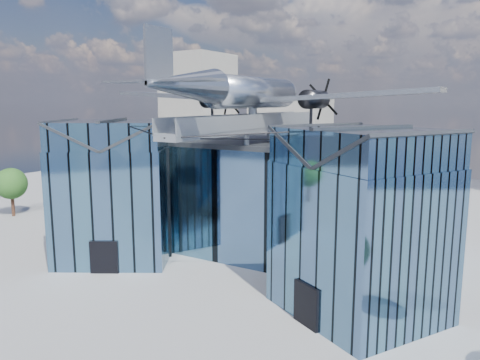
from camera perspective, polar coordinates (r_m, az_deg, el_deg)
The scene contains 4 objects.
ground_plane at distance 36.96m, azimuth -1.62°, elevation -11.53°, with size 120.00×120.00×0.00m, color gray.
museum at distance 40.26m, azimuth 2.78°, elevation -1.55°, with size 32.88×24.50×17.60m.
bg_towers at distance 81.45m, azimuth 18.77°, elevation 6.77°, with size 77.00×24.50×26.00m.
tree_side_w at distance 60.40m, azimuth -26.13°, elevation -0.41°, with size 4.61×4.61×5.67m.
Camera 1 is at (18.48, -29.09, 13.33)m, focal length 35.00 mm.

